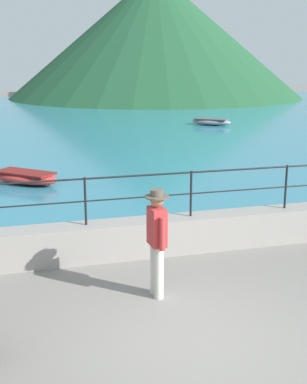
# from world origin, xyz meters

# --- Properties ---
(ground_plane) EXTENTS (120.00, 120.00, 0.00)m
(ground_plane) POSITION_xyz_m (0.00, 0.00, 0.00)
(ground_plane) COLOR slate
(promenade_wall) EXTENTS (20.00, 0.56, 0.70)m
(promenade_wall) POSITION_xyz_m (0.00, 3.20, 0.35)
(promenade_wall) COLOR gray
(promenade_wall) RESTS_ON ground
(railing) EXTENTS (18.44, 0.04, 0.90)m
(railing) POSITION_xyz_m (0.00, 3.20, 1.33)
(railing) COLOR black
(railing) RESTS_ON promenade_wall
(lake_water) EXTENTS (64.00, 44.32, 0.06)m
(lake_water) POSITION_xyz_m (0.00, 25.84, 0.03)
(lake_water) COLOR teal
(lake_water) RESTS_ON ground
(hill_main) EXTENTS (28.78, 28.78, 11.85)m
(hill_main) POSITION_xyz_m (11.89, 44.39, 5.92)
(hill_main) COLOR #1E4C2D
(hill_main) RESTS_ON ground
(person_walking) EXTENTS (0.38, 0.57, 1.75)m
(person_walking) POSITION_xyz_m (-0.17, 1.42, 0.98)
(person_walking) COLOR beige
(person_walking) RESTS_ON ground
(boat_2) EXTENTS (2.33, 2.18, 0.36)m
(boat_2) POSITION_xyz_m (8.66, 21.23, 0.26)
(boat_2) COLOR gray
(boat_2) RESTS_ON lake_water
(boat_4) EXTENTS (2.30, 2.22, 0.36)m
(boat_4) POSITION_xyz_m (-1.95, 9.58, 0.26)
(boat_4) COLOR red
(boat_4) RESTS_ON lake_water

